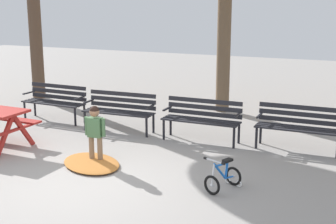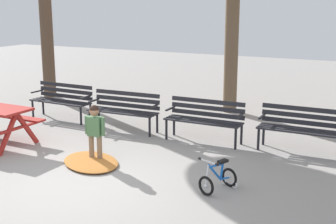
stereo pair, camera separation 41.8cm
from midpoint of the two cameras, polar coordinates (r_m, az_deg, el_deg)
ground at (r=7.61m, az=-9.72°, el=-8.65°), size 36.00×36.00×0.00m
park_bench_far_left at (r=11.67m, az=-11.60°, el=1.64°), size 1.61×0.51×0.85m
park_bench_left at (r=10.44m, az=-4.13°, el=0.51°), size 1.61×0.51×0.85m
park_bench_right at (r=9.65m, az=5.71°, el=-0.59°), size 1.60×0.46×0.85m
park_bench_far_right at (r=9.34m, az=17.05°, el=-1.59°), size 1.60×0.46×0.85m
child_standing at (r=8.44m, az=-7.42°, el=-2.01°), size 0.39×0.18×1.03m
kids_bicycle at (r=7.27m, az=7.74°, el=-7.95°), size 0.52×0.63×0.54m
leaf_pile at (r=8.49m, az=-7.89°, el=-5.97°), size 1.56×1.45×0.07m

